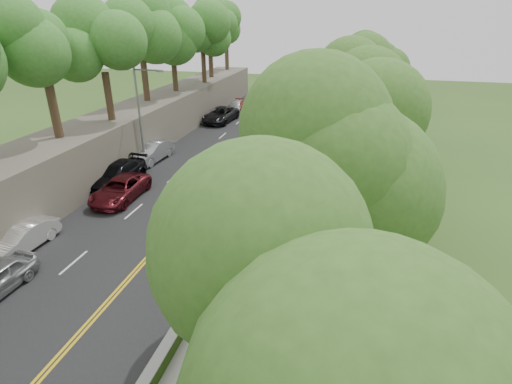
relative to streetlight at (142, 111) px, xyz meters
name	(u,v)px	position (x,y,z in m)	size (l,w,h in m)	color
ground	(205,284)	(10.46, -14.00, -4.64)	(140.00, 140.00, 0.00)	#33511E
road	(209,167)	(5.06, 1.00, -4.62)	(11.20, 66.00, 0.04)	black
sidewalk	(303,175)	(13.01, 1.00, -4.61)	(4.20, 66.00, 0.05)	gray
jersey_barrier	(274,170)	(10.71, 1.00, -4.34)	(0.42, 66.00, 0.60)	#60C211
rock_embankment	(119,137)	(-3.04, 1.00, -2.64)	(5.00, 66.00, 4.00)	#595147
chainlink_fence	(330,166)	(15.11, 1.00, -3.64)	(0.04, 66.00, 2.00)	slate
trees_embankment	(110,31)	(-2.54, 1.00, 5.86)	(6.40, 66.00, 13.00)	#43882F
trees_fenceside	(371,88)	(17.46, 1.00, 2.36)	(7.00, 66.00, 14.00)	#467629
streetlight	(142,111)	(0.00, 0.00, 0.00)	(2.52, 0.22, 8.00)	gray
signpost	(199,294)	(11.51, -17.02, -2.68)	(0.62, 0.09, 3.10)	gray
construction_barrel	(335,133)	(14.76, 12.00, -4.08)	(0.62, 0.62, 1.02)	#E8431C
concrete_block	(283,251)	(13.66, -11.00, -4.15)	(1.33, 1.00, 0.89)	gray
car_1	(21,238)	(-0.14, -13.60, -3.89)	(1.49, 4.28, 1.41)	white
car_2	(120,189)	(1.46, -6.49, -3.87)	(2.43, 5.26, 1.46)	maroon
car_3	(117,174)	(-0.14, -4.31, -3.78)	(2.31, 5.68, 1.65)	black
car_4	(115,176)	(-0.14, -4.55, -3.83)	(1.82, 4.52, 1.54)	tan
car_5	(151,152)	(-0.14, 1.06, -3.77)	(1.76, 5.04, 1.66)	#989A9E
car_6	(221,115)	(1.19, 15.50, -3.77)	(2.77, 6.00, 1.67)	black
car_7	(236,107)	(1.46, 20.87, -3.92)	(1.91, 4.71, 1.37)	#A03021
car_8	(236,106)	(1.46, 20.75, -3.84)	(1.78, 4.43, 1.51)	silver
painter_0	(270,200)	(11.91, -6.00, -3.68)	(0.89, 0.58, 1.83)	#EDB40B
painter_1	(273,194)	(11.91, -5.09, -3.69)	(0.66, 0.43, 1.80)	beige
painter_2	(225,258)	(11.21, -13.00, -3.64)	(0.92, 0.72, 1.90)	black
painter_3	(273,177)	(11.21, -2.00, -3.75)	(1.09, 0.63, 1.68)	brown
person_far	(314,146)	(13.26, 6.26, -3.83)	(0.89, 0.37, 1.52)	black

